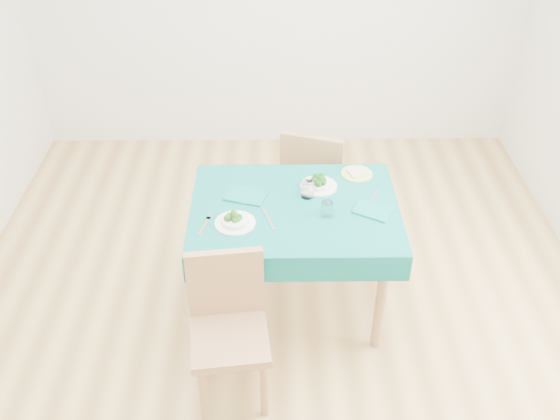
{
  "coord_description": "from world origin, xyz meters",
  "views": [
    {
      "loc": [
        -0.03,
        -2.65,
        2.78
      ],
      "look_at": [
        0.0,
        0.0,
        0.85
      ],
      "focal_mm": 40.0,
      "sensor_mm": 36.0,
      "label": 1
    }
  ],
  "objects_px": {
    "table": "(294,258)",
    "bowl_far": "(319,182)",
    "bowl_near": "(235,219)",
    "chair_near": "(229,331)",
    "side_plate": "(357,174)",
    "chair_far": "(318,167)"
  },
  "relations": [
    {
      "from": "table",
      "to": "bowl_far",
      "type": "distance_m",
      "value": 0.48
    },
    {
      "from": "table",
      "to": "bowl_far",
      "type": "bearing_deg",
      "value": 53.21
    },
    {
      "from": "bowl_near",
      "to": "bowl_far",
      "type": "relative_size",
      "value": 1.02
    },
    {
      "from": "bowl_near",
      "to": "bowl_far",
      "type": "bearing_deg",
      "value": 36.74
    },
    {
      "from": "chair_near",
      "to": "side_plate",
      "type": "height_order",
      "value": "chair_near"
    },
    {
      "from": "table",
      "to": "bowl_far",
      "type": "height_order",
      "value": "bowl_far"
    },
    {
      "from": "chair_far",
      "to": "bowl_far",
      "type": "relative_size",
      "value": 4.8
    },
    {
      "from": "bowl_near",
      "to": "side_plate",
      "type": "xyz_separation_m",
      "value": [
        0.71,
        0.48,
        -0.03
      ]
    },
    {
      "from": "bowl_near",
      "to": "chair_near",
      "type": "bearing_deg",
      "value": -91.99
    },
    {
      "from": "chair_far",
      "to": "bowl_far",
      "type": "xyz_separation_m",
      "value": [
        -0.04,
        -0.61,
        0.27
      ]
    },
    {
      "from": "chair_near",
      "to": "bowl_far",
      "type": "bearing_deg",
      "value": 53.91
    },
    {
      "from": "table",
      "to": "bowl_near",
      "type": "xyz_separation_m",
      "value": [
        -0.32,
        -0.16,
        0.41
      ]
    },
    {
      "from": "chair_near",
      "to": "bowl_far",
      "type": "relative_size",
      "value": 4.47
    },
    {
      "from": "chair_near",
      "to": "chair_far",
      "type": "height_order",
      "value": "chair_far"
    },
    {
      "from": "side_plate",
      "to": "table",
      "type": "bearing_deg",
      "value": -139.57
    },
    {
      "from": "bowl_far",
      "to": "side_plate",
      "type": "distance_m",
      "value": 0.27
    },
    {
      "from": "table",
      "to": "side_plate",
      "type": "relative_size",
      "value": 6.06
    },
    {
      "from": "bowl_far",
      "to": "bowl_near",
      "type": "bearing_deg",
      "value": -143.26
    },
    {
      "from": "chair_far",
      "to": "bowl_near",
      "type": "relative_size",
      "value": 4.68
    },
    {
      "from": "table",
      "to": "bowl_near",
      "type": "distance_m",
      "value": 0.55
    },
    {
      "from": "table",
      "to": "chair_near",
      "type": "height_order",
      "value": "chair_near"
    },
    {
      "from": "chair_far",
      "to": "bowl_far",
      "type": "bearing_deg",
      "value": 104.39
    }
  ]
}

